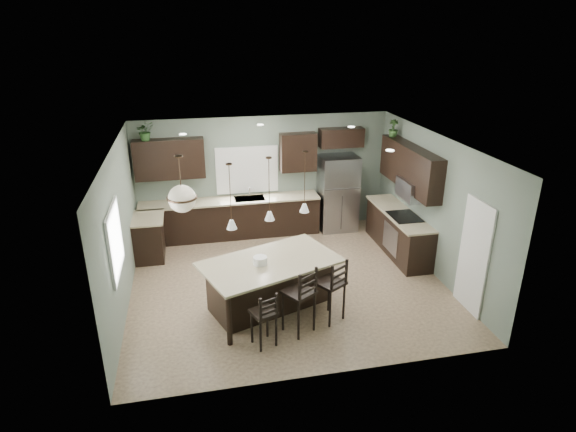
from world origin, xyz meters
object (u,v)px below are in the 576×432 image
Objects in this scene: plant_back_left at (145,131)px; refrigerator at (338,193)px; kitchen_island at (271,285)px; bar_stool_left at (264,318)px; bar_stool_center at (299,299)px; bar_stool_right at (330,289)px; serving_dish at (260,261)px.

refrigerator is at bearing -1.84° from plant_back_left.
bar_stool_left is at bearing -125.69° from kitchen_island.
bar_stool_left is 0.81× the size of bar_stool_center.
bar_stool_left is 0.84× the size of bar_stool_right.
plant_back_left is at bearing 102.31° from kitchen_island.
plant_back_left is at bearing 178.16° from refrigerator.
refrigerator is 4.46m from bar_stool_center.
bar_stool_center is (0.33, -0.79, 0.14)m from kitchen_island.
bar_stool_right is 2.82× the size of plant_back_left.
bar_stool_center is at bearing -115.36° from refrigerator.
kitchen_island is at bearing -124.68° from refrigerator.
refrigerator is at bearing 39.97° from bar_stool_right.
bar_stool_center is at bearing 1.76° from bar_stool_left.
kitchen_island is 2.01× the size of bar_stool_right.
kitchen_island is 1.09m from bar_stool_left.
refrigerator is at bearing 38.97° from bar_stool_left.
bar_stool_left is 1.31m from bar_stool_right.
bar_stool_left is (-0.29, -1.05, 0.03)m from kitchen_island.
kitchen_island is 5.66× the size of plant_back_left.
refrigerator is 3.95m from kitchen_island.
serving_dish is 1.11m from bar_stool_left.
serving_dish is at bearing 180.00° from kitchen_island.
refrigerator is at bearing 32.60° from bar_stool_center.
bar_stool_left is at bearing 170.51° from bar_stool_right.
kitchen_island is at bearing -57.64° from plant_back_left.
serving_dish is 1.28m from bar_stool_right.
bar_stool_center is at bearing -87.66° from kitchen_island.
bar_stool_right reaches higher than kitchen_island.
refrigerator is 4.08m from serving_dish.
refrigerator reaches higher than bar_stool_right.
bar_stool_right reaches higher than serving_dish.
refrigerator is 4.68m from plant_back_left.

